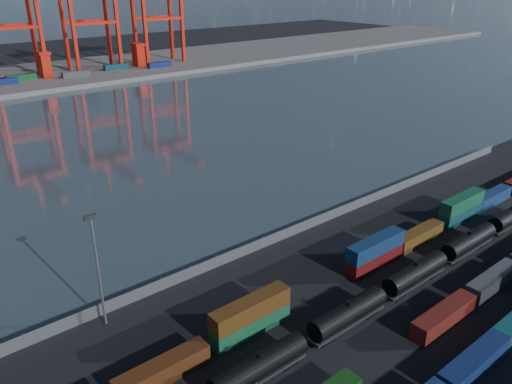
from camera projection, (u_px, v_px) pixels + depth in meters
ground at (396, 328)px, 67.54m from camera, size 700.00×700.00×0.00m
harbor_water at (89, 142)px, 141.82m from camera, size 700.00×700.00×0.00m
container_row_mid at (375, 365)px, 59.00m from camera, size 140.98×2.48×5.29m
container_row_north at (398, 244)px, 84.74m from camera, size 127.84×2.44×5.19m
tanker_string at (307, 339)px, 62.54m from camera, size 121.89×2.88×4.12m
waterfront_fence at (263, 243)px, 86.95m from camera, size 160.12×0.12×2.20m
yard_light_mast at (97, 265)px, 64.77m from camera, size 1.60×0.40×16.60m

